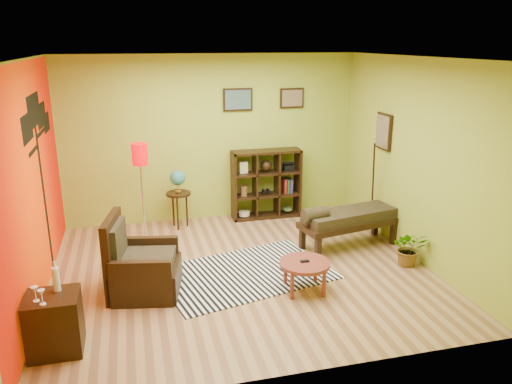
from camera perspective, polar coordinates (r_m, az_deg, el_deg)
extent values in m
plane|color=#A77C50|center=(6.86, -1.65, -9.02)|extent=(5.00, 5.00, 0.00)
cube|color=#94A931|center=(8.53, -5.07, 6.07)|extent=(5.00, 0.04, 2.80)
cube|color=#94A931|center=(4.31, 4.79, -4.98)|extent=(5.00, 0.04, 2.80)
cube|color=#94A931|center=(6.34, -24.39, 0.76)|extent=(0.04, 4.50, 2.80)
cube|color=#94A931|center=(7.31, 17.78, 3.48)|extent=(0.04, 4.50, 2.80)
cube|color=white|center=(6.17, -1.88, 15.06)|extent=(5.00, 4.50, 0.04)
cube|color=#FC3D00|center=(6.34, -24.22, 0.77)|extent=(0.01, 4.45, 2.75)
cube|color=black|center=(6.95, -23.00, -0.76)|extent=(0.01, 0.14, 2.10)
cube|color=black|center=(6.25, -24.68, 6.64)|extent=(0.01, 0.65, 0.32)
cube|color=black|center=(6.77, -24.05, 8.52)|extent=(0.01, 0.85, 0.40)
cube|color=black|center=(7.27, -23.32, 8.06)|extent=(0.01, 0.70, 0.32)
cube|color=black|center=(7.64, -22.81, 7.34)|extent=(0.01, 0.50, 0.26)
cube|color=black|center=(8.48, -2.10, 10.51)|extent=(0.50, 0.03, 0.38)
cube|color=#4A6C64|center=(8.46, -2.06, 10.49)|extent=(0.44, 0.01, 0.32)
cube|color=black|center=(8.73, 4.11, 10.66)|extent=(0.42, 0.03, 0.34)
cube|color=olive|center=(8.71, 4.17, 10.64)|extent=(0.36, 0.01, 0.28)
cube|color=black|center=(8.01, 14.40, 6.71)|extent=(0.03, 0.44, 0.56)
cube|color=olive|center=(8.00, 14.24, 6.71)|extent=(0.01, 0.38, 0.50)
cylinder|color=black|center=(8.15, 13.21, 0.67)|extent=(0.23, 0.34, 1.46)
cone|color=silver|center=(7.85, 14.07, 5.56)|extent=(0.08, 0.09, 0.16)
cube|color=white|center=(6.79, -1.21, -9.26)|extent=(2.50, 1.93, 0.01)
cylinder|color=brown|center=(6.24, 5.58, -8.14)|extent=(0.63, 0.63, 0.04)
cylinder|color=brown|center=(6.55, 6.82, -8.81)|extent=(0.05, 0.05, 0.34)
cylinder|color=brown|center=(6.46, 3.39, -9.08)|extent=(0.05, 0.05, 0.34)
cylinder|color=brown|center=(6.21, 7.78, -10.37)|extent=(0.05, 0.05, 0.34)
cylinder|color=brown|center=(6.11, 4.15, -10.69)|extent=(0.05, 0.05, 0.34)
cube|color=black|center=(6.23, 5.59, -7.87)|extent=(0.11, 0.04, 0.02)
cube|color=black|center=(6.41, -12.37, -9.61)|extent=(0.93, 0.92, 0.36)
cube|color=black|center=(6.35, -15.97, -6.98)|extent=(0.24, 0.78, 1.00)
cube|color=black|center=(6.03, -12.99, -10.25)|extent=(0.73, 0.23, 0.58)
cube|color=black|center=(6.69, -11.94, -7.35)|extent=(0.73, 0.23, 0.58)
cube|color=#F1CD77|center=(6.30, -12.27, -7.62)|extent=(0.74, 0.73, 0.13)
cube|color=#F1CD77|center=(6.26, -15.45, -5.47)|extent=(0.19, 0.58, 0.45)
cube|color=black|center=(5.51, -22.03, -13.74)|extent=(0.52, 0.47, 0.61)
cylinder|color=white|center=(5.40, -21.88, -9.24)|extent=(0.07, 0.07, 0.25)
cylinder|color=white|center=(5.33, -22.06, -7.74)|extent=(0.02, 0.02, 0.07)
cylinder|color=white|center=(5.32, -23.81, -11.33)|extent=(0.06, 0.06, 0.01)
cylinder|color=white|center=(5.30, -23.88, -10.85)|extent=(0.01, 0.01, 0.09)
cone|color=white|center=(5.27, -23.97, -10.17)|extent=(0.07, 0.07, 0.06)
cylinder|color=white|center=(5.24, -23.18, -11.71)|extent=(0.06, 0.06, 0.01)
cylinder|color=white|center=(5.21, -23.24, -11.22)|extent=(0.01, 0.01, 0.09)
cone|color=white|center=(5.18, -23.33, -10.54)|extent=(0.07, 0.07, 0.06)
cylinder|color=silver|center=(7.93, -12.49, -5.61)|extent=(0.24, 0.24, 0.03)
cylinder|color=silver|center=(7.69, -12.82, -0.71)|extent=(0.02, 0.02, 1.45)
cylinder|color=#CD0005|center=(7.51, -13.16, 4.24)|extent=(0.23, 0.23, 0.32)
cylinder|color=black|center=(8.29, -8.86, -0.19)|extent=(0.40, 0.40, 0.04)
cylinder|color=black|center=(8.42, -7.91, -2.04)|extent=(0.03, 0.03, 0.57)
cylinder|color=black|center=(8.47, -9.43, -2.00)|extent=(0.03, 0.03, 0.57)
cylinder|color=black|center=(8.26, -8.95, -2.47)|extent=(0.03, 0.03, 0.57)
cylinder|color=gold|center=(8.28, -8.87, 0.08)|extent=(0.10, 0.10, 0.02)
cylinder|color=gold|center=(8.26, -8.89, 0.48)|extent=(0.02, 0.02, 0.10)
sphere|color=#166D9E|center=(8.22, -8.94, 1.63)|extent=(0.25, 0.25, 0.25)
cube|color=black|center=(8.56, -2.57, 0.65)|extent=(0.04, 0.35, 1.20)
cube|color=black|center=(8.86, 4.79, 1.17)|extent=(0.04, 0.35, 1.20)
cube|color=black|center=(8.87, 1.15, -2.69)|extent=(1.20, 0.35, 0.04)
cube|color=black|center=(8.55, 1.20, 4.65)|extent=(1.20, 0.35, 0.04)
cube|color=black|center=(8.64, -0.11, 0.83)|extent=(0.03, 0.33, 1.12)
cube|color=black|center=(8.75, 2.44, 1.01)|extent=(0.03, 0.33, 1.12)
cube|color=black|center=(8.75, 1.16, -0.34)|extent=(1.12, 0.33, 0.03)
cube|color=black|center=(8.64, 1.18, 2.19)|extent=(1.12, 0.33, 0.03)
cylinder|color=beige|center=(8.75, -1.38, -2.47)|extent=(0.20, 0.20, 0.07)
sphere|color=black|center=(8.61, 1.19, 3.03)|extent=(0.20, 0.20, 0.20)
cube|color=black|center=(8.73, 3.72, 2.80)|extent=(0.18, 0.15, 0.10)
cylinder|color=black|center=(8.72, 0.91, 0.08)|extent=(0.06, 0.12, 0.06)
cylinder|color=black|center=(8.74, 1.42, 0.12)|extent=(0.06, 0.12, 0.06)
ellipsoid|color=#384C26|center=(8.95, 3.62, -1.99)|extent=(0.18, 0.18, 0.09)
cylinder|color=brown|center=(8.63, -1.39, 0.10)|extent=(0.12, 0.12, 0.18)
cube|color=beige|center=(8.51, -1.41, 2.80)|extent=(0.14, 0.03, 0.20)
cube|color=maroon|center=(8.80, 3.24, 0.69)|extent=(0.04, 0.18, 0.26)
cube|color=#1E4C1E|center=(8.81, 3.58, 0.71)|extent=(0.04, 0.18, 0.26)
cube|color=navy|center=(8.83, 3.92, 0.74)|extent=(0.04, 0.18, 0.26)
cube|color=black|center=(7.61, 10.59, -3.48)|extent=(1.60, 0.83, 0.09)
cube|color=#F1CD77|center=(7.57, 10.64, -2.63)|extent=(1.48, 0.75, 0.15)
cylinder|color=#F1CD77|center=(7.21, 6.81, -2.53)|extent=(0.41, 0.27, 0.20)
cube|color=black|center=(8.24, 13.45, -3.64)|extent=(0.09, 0.09, 0.34)
cube|color=black|center=(7.51, 5.31, -5.30)|extent=(0.09, 0.09, 0.34)
cube|color=black|center=(7.93, 15.41, -4.61)|extent=(0.09, 0.09, 0.34)
cube|color=black|center=(7.17, 7.10, -6.48)|extent=(0.09, 0.09, 0.34)
imported|color=#26661E|center=(7.27, 17.09, -6.55)|extent=(0.61, 0.64, 0.40)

